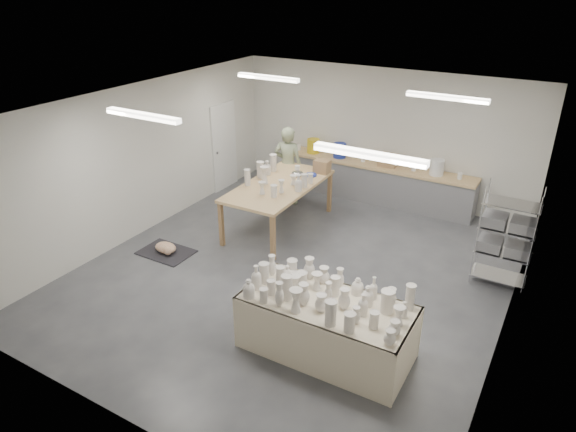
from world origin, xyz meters
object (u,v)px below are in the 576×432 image
Objects in this scene: work_table at (282,183)px; potter at (288,166)px; drying_table at (326,324)px; red_stool at (294,187)px.

potter is at bearing 113.25° from work_table.
drying_table is at bearing 114.27° from potter.
drying_table is 0.90× the size of work_table.
work_table is at bearing -70.03° from red_stool.
work_table is 1.45× the size of potter.
potter is 0.68m from red_stool.
drying_table is 4.06m from work_table.
potter reaches higher than work_table.
red_stool is (0.00, 0.27, -0.63)m from potter.
work_table reaches higher than red_stool.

